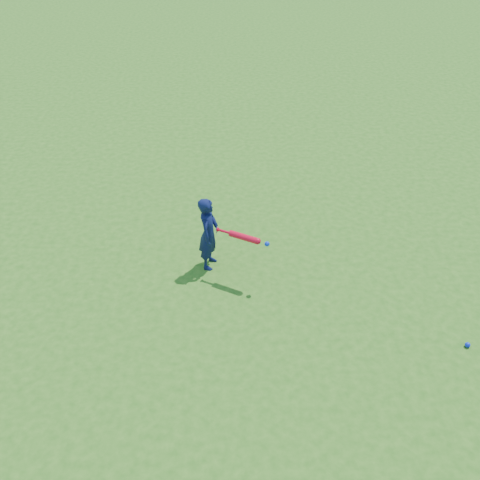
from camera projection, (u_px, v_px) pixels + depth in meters
The scene contains 4 objects.
ground at pixel (244, 291), 7.51m from camera, with size 80.00×80.00×0.00m, color #2B6317.
child at pixel (209, 233), 7.63m from camera, with size 0.42×0.27×1.15m, color #0E1542.
ground_ball_blue at pixel (468, 345), 6.66m from camera, with size 0.07×0.07×0.07m, color #0C22D6.
bat_swing at pixel (246, 238), 7.28m from camera, with size 0.72×0.41×0.09m.
Camera 1 is at (-0.14, -5.59, 5.06)m, focal length 40.00 mm.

